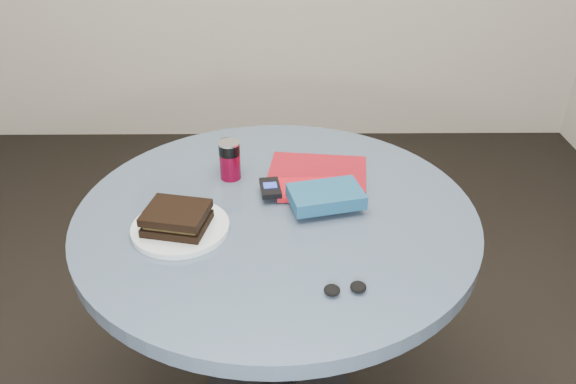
{
  "coord_description": "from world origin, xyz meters",
  "views": [
    {
      "loc": [
        0.02,
        -1.17,
        1.52
      ],
      "look_at": [
        0.03,
        0.0,
        0.8
      ],
      "focal_mm": 35.0,
      "sensor_mm": 36.0,
      "label": 1
    }
  ],
  "objects_px": {
    "pepper_grinder": "(228,154)",
    "red_book": "(307,189)",
    "soda_can": "(230,160)",
    "magazine": "(317,172)",
    "novel": "(326,196)",
    "headphones": "(345,289)",
    "table": "(277,260)",
    "sandwich": "(177,218)",
    "mp3_player": "(270,188)",
    "plate": "(181,228)"
  },
  "relations": [
    {
      "from": "soda_can",
      "to": "pepper_grinder",
      "type": "xyz_separation_m",
      "value": [
        -0.01,
        0.05,
        -0.01
      ]
    },
    {
      "from": "magazine",
      "to": "novel",
      "type": "xyz_separation_m",
      "value": [
        0.01,
        -0.18,
        0.03
      ]
    },
    {
      "from": "table",
      "to": "plate",
      "type": "height_order",
      "value": "plate"
    },
    {
      "from": "plate",
      "to": "novel",
      "type": "xyz_separation_m",
      "value": [
        0.35,
        0.09,
        0.03
      ]
    },
    {
      "from": "table",
      "to": "pepper_grinder",
      "type": "relative_size",
      "value": 11.29
    },
    {
      "from": "red_book",
      "to": "novel",
      "type": "relative_size",
      "value": 0.88
    },
    {
      "from": "pepper_grinder",
      "to": "table",
      "type": "bearing_deg",
      "value": -57.13
    },
    {
      "from": "table",
      "to": "mp3_player",
      "type": "xyz_separation_m",
      "value": [
        -0.02,
        0.06,
        0.19
      ]
    },
    {
      "from": "plate",
      "to": "red_book",
      "type": "relative_size",
      "value": 1.47
    },
    {
      "from": "magazine",
      "to": "mp3_player",
      "type": "relative_size",
      "value": 2.86
    },
    {
      "from": "red_book",
      "to": "mp3_player",
      "type": "bearing_deg",
      "value": -173.77
    },
    {
      "from": "table",
      "to": "magazine",
      "type": "relative_size",
      "value": 3.72
    },
    {
      "from": "novel",
      "to": "table",
      "type": "bearing_deg",
      "value": 168.27
    },
    {
      "from": "table",
      "to": "plate",
      "type": "xyz_separation_m",
      "value": [
        -0.22,
        -0.09,
        0.17
      ]
    },
    {
      "from": "plate",
      "to": "red_book",
      "type": "height_order",
      "value": "red_book"
    },
    {
      "from": "novel",
      "to": "headphones",
      "type": "relative_size",
      "value": 1.91
    },
    {
      "from": "mp3_player",
      "to": "soda_can",
      "type": "bearing_deg",
      "value": 138.46
    },
    {
      "from": "sandwich",
      "to": "soda_can",
      "type": "bearing_deg",
      "value": 67.84
    },
    {
      "from": "soda_can",
      "to": "pepper_grinder",
      "type": "bearing_deg",
      "value": 101.4
    },
    {
      "from": "magazine",
      "to": "red_book",
      "type": "xyz_separation_m",
      "value": [
        -0.03,
        -0.11,
        0.01
      ]
    },
    {
      "from": "sandwich",
      "to": "magazine",
      "type": "xyz_separation_m",
      "value": [
        0.34,
        0.28,
        -0.04
      ]
    },
    {
      "from": "magazine",
      "to": "headphones",
      "type": "distance_m",
      "value": 0.5
    },
    {
      "from": "sandwich",
      "to": "magazine",
      "type": "bearing_deg",
      "value": 39.42
    },
    {
      "from": "soda_can",
      "to": "red_book",
      "type": "xyz_separation_m",
      "value": [
        0.2,
        -0.08,
        -0.04
      ]
    },
    {
      "from": "magazine",
      "to": "red_book",
      "type": "relative_size",
      "value": 1.71
    },
    {
      "from": "sandwich",
      "to": "novel",
      "type": "relative_size",
      "value": 0.91
    },
    {
      "from": "pepper_grinder",
      "to": "red_book",
      "type": "bearing_deg",
      "value": -31.9
    },
    {
      "from": "magazine",
      "to": "mp3_player",
      "type": "xyz_separation_m",
      "value": [
        -0.13,
        -0.12,
        0.02
      ]
    },
    {
      "from": "soda_can",
      "to": "red_book",
      "type": "height_order",
      "value": "soda_can"
    },
    {
      "from": "soda_can",
      "to": "red_book",
      "type": "distance_m",
      "value": 0.22
    },
    {
      "from": "plate",
      "to": "novel",
      "type": "bearing_deg",
      "value": 14.9
    },
    {
      "from": "magazine",
      "to": "sandwich",
      "type": "bearing_deg",
      "value": -133.54
    },
    {
      "from": "novel",
      "to": "mp3_player",
      "type": "relative_size",
      "value": 1.89
    },
    {
      "from": "pepper_grinder",
      "to": "red_book",
      "type": "xyz_separation_m",
      "value": [
        0.21,
        -0.13,
        -0.03
      ]
    },
    {
      "from": "table",
      "to": "magazine",
      "type": "bearing_deg",
      "value": 58.58
    },
    {
      "from": "table",
      "to": "pepper_grinder",
      "type": "distance_m",
      "value": 0.33
    },
    {
      "from": "pepper_grinder",
      "to": "mp3_player",
      "type": "xyz_separation_m",
      "value": [
        0.12,
        -0.15,
        -0.02
      ]
    },
    {
      "from": "pepper_grinder",
      "to": "mp3_player",
      "type": "height_order",
      "value": "pepper_grinder"
    },
    {
      "from": "magazine",
      "to": "red_book",
      "type": "distance_m",
      "value": 0.12
    },
    {
      "from": "plate",
      "to": "novel",
      "type": "distance_m",
      "value": 0.36
    },
    {
      "from": "pepper_grinder",
      "to": "magazine",
      "type": "xyz_separation_m",
      "value": [
        0.25,
        -0.02,
        -0.04
      ]
    },
    {
      "from": "pepper_grinder",
      "to": "novel",
      "type": "xyz_separation_m",
      "value": [
        0.26,
        -0.21,
        -0.01
      ]
    },
    {
      "from": "table",
      "to": "magazine",
      "type": "xyz_separation_m",
      "value": [
        0.11,
        0.19,
        0.17
      ]
    },
    {
      "from": "sandwich",
      "to": "novel",
      "type": "xyz_separation_m",
      "value": [
        0.35,
        0.1,
        -0.0
      ]
    },
    {
      "from": "magazine",
      "to": "pepper_grinder",
      "type": "bearing_deg",
      "value": -178.51
    },
    {
      "from": "soda_can",
      "to": "magazine",
      "type": "distance_m",
      "value": 0.25
    },
    {
      "from": "plate",
      "to": "pepper_grinder",
      "type": "bearing_deg",
      "value": 73.44
    },
    {
      "from": "red_book",
      "to": "soda_can",
      "type": "bearing_deg",
      "value": 155.29
    },
    {
      "from": "magazine",
      "to": "headphones",
      "type": "xyz_separation_m",
      "value": [
        0.03,
        -0.5,
        0.01
      ]
    },
    {
      "from": "soda_can",
      "to": "pepper_grinder",
      "type": "distance_m",
      "value": 0.05
    }
  ]
}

